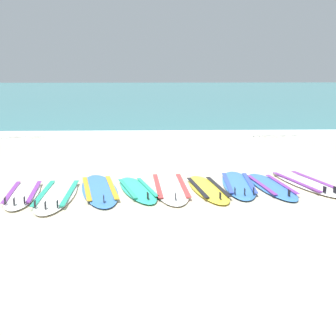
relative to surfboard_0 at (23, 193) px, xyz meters
name	(u,v)px	position (x,y,z in m)	size (l,w,h in m)	color
ground_plane	(161,185)	(2.42, 0.69, -0.04)	(80.00, 80.00, 0.00)	#C1B599
sea	(152,92)	(2.42, 36.95, 0.01)	(80.00, 60.00, 0.10)	teal
wave_foam_strip	(156,134)	(2.42, 7.53, 0.02)	(80.00, 1.15, 0.11)	white
surfboard_0	(23,193)	(0.00, 0.00, 0.00)	(0.74, 2.20, 0.18)	silver
surfboard_1	(57,194)	(0.61, -0.09, 0.00)	(0.66, 2.51, 0.18)	silver
surfboard_2	(99,189)	(1.31, 0.23, 0.00)	(1.05, 2.56, 0.18)	#3875CC
surfboard_3	(137,189)	(1.99, 0.21, 0.00)	(0.99, 2.11, 0.18)	#2DB793
surfboard_4	(170,187)	(2.60, 0.38, 0.00)	(0.76, 2.61, 0.18)	white
surfboard_5	(208,189)	(3.27, 0.22, 0.00)	(0.81, 2.21, 0.18)	yellow
surfboard_6	(238,184)	(3.89, 0.53, 0.00)	(0.73, 2.35, 0.18)	#3875CC
surfboard_7	(271,186)	(4.47, 0.37, 0.00)	(0.77, 2.22, 0.18)	#3875CC
surfboard_8	(306,183)	(5.20, 0.61, 0.00)	(1.14, 2.45, 0.18)	white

